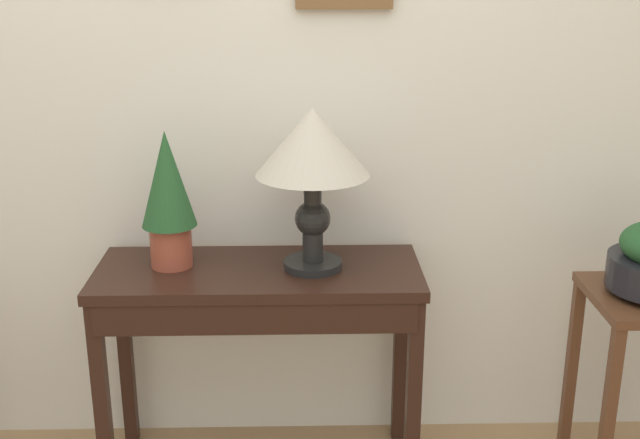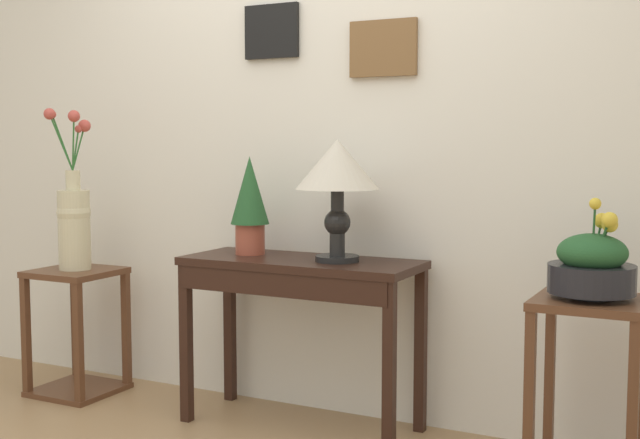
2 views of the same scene
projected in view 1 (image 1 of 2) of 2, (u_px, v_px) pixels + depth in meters
The scene contains 5 objects.
back_wall_with_art at pixel (253, 51), 2.62m from camera, with size 9.00×0.13×2.80m.
console_table at pixel (259, 304), 2.56m from camera, with size 1.04×0.42×0.75m.
table_lamp at pixel (312, 152), 2.43m from camera, with size 0.36×0.36×0.52m.
potted_plant_on_console at pixel (168, 193), 2.49m from camera, with size 0.17×0.17×0.44m.
pedestal_stand_right at pixel (640, 393), 2.58m from camera, with size 0.38×0.38×0.70m.
Camera 1 is at (0.16, -1.24, 1.69)m, focal length 44.67 mm.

